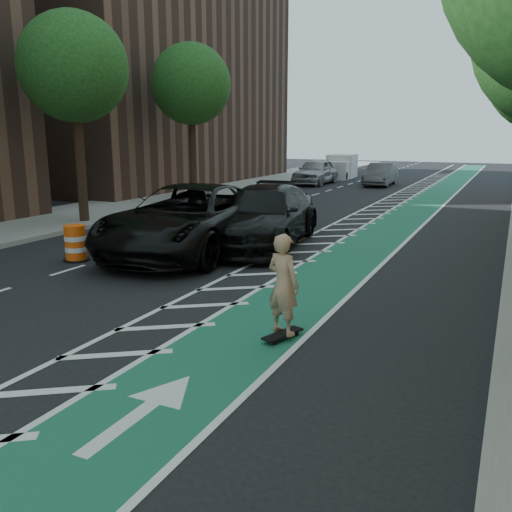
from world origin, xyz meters
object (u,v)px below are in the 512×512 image
Objects in this scene: barrel_a at (75,244)px; skateboarder at (283,284)px; suv_near at (189,219)px; suv_far at (263,216)px.

skateboarder is at bearing -21.56° from barrel_a.
suv_near is (-5.22, 5.27, 0.00)m from skateboarder.
skateboarder is at bearing -70.65° from suv_far.
suv_far is at bearing 43.32° from suv_near.
skateboarder is 7.42m from suv_near.
skateboarder reaches higher than suv_far.
suv_near is at bearing -138.12° from suv_far.
barrel_a is (-3.80, -4.16, -0.45)m from suv_far.
suv_near reaches higher than suv_far.
skateboarder is 8.04m from barrel_a.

